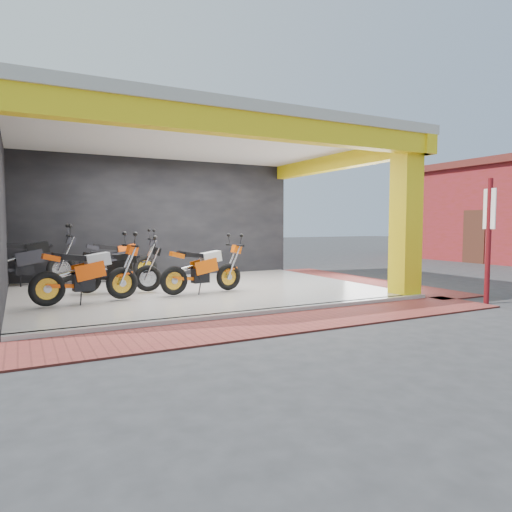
# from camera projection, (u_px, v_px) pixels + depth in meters

# --- Properties ---
(ground) EXTENTS (80.00, 80.00, 0.00)m
(ground) POSITION_uv_depth(u_px,v_px,m) (235.00, 306.00, 8.97)
(ground) COLOR #2D2D30
(ground) RESTS_ON ground
(showroom_floor) EXTENTS (8.00, 6.00, 0.10)m
(showroom_floor) POSITION_uv_depth(u_px,v_px,m) (199.00, 291.00, 10.74)
(showroom_floor) COLOR silver
(showroom_floor) RESTS_ON ground
(showroom_ceiling) EXTENTS (8.40, 6.40, 0.20)m
(showroom_ceiling) POSITION_uv_depth(u_px,v_px,m) (198.00, 138.00, 10.49)
(showroom_ceiling) COLOR beige
(showroom_ceiling) RESTS_ON corner_column
(back_wall) EXTENTS (8.20, 0.20, 3.50)m
(back_wall) POSITION_uv_depth(u_px,v_px,m) (162.00, 220.00, 13.36)
(back_wall) COLOR black
(back_wall) RESTS_ON ground
(corner_column) EXTENTS (0.50, 0.50, 3.50)m
(corner_column) POSITION_uv_depth(u_px,v_px,m) (406.00, 218.00, 9.91)
(corner_column) COLOR yellow
(corner_column) RESTS_ON ground
(header_beam_front) EXTENTS (8.40, 0.30, 0.40)m
(header_beam_front) POSITION_uv_depth(u_px,v_px,m) (259.00, 126.00, 7.86)
(header_beam_front) COLOR yellow
(header_beam_front) RESTS_ON corner_column
(header_beam_right) EXTENTS (0.30, 6.40, 0.40)m
(header_beam_right) POSITION_uv_depth(u_px,v_px,m) (338.00, 162.00, 12.35)
(header_beam_right) COLOR yellow
(header_beam_right) RESTS_ON corner_column
(floor_kerb) EXTENTS (8.00, 0.20, 0.10)m
(floor_kerb) POSITION_uv_depth(u_px,v_px,m) (259.00, 313.00, 8.07)
(floor_kerb) COLOR silver
(floor_kerb) RESTS_ON ground
(paver_front) EXTENTS (9.00, 1.40, 0.03)m
(paver_front) POSITION_uv_depth(u_px,v_px,m) (282.00, 323.00, 7.38)
(paver_front) COLOR brown
(paver_front) RESTS_ON ground
(paver_right) EXTENTS (1.40, 7.00, 0.03)m
(paver_right) POSITION_uv_depth(u_px,v_px,m) (359.00, 281.00, 12.95)
(paver_right) COLOR brown
(paver_right) RESTS_ON ground
(signpost) EXTENTS (0.13, 0.34, 2.53)m
(signpost) POSITION_uv_depth(u_px,v_px,m) (489.00, 236.00, 9.17)
(signpost) COLOR #5D0E13
(signpost) RESTS_ON ground
(moto_hero) EXTENTS (2.12, 0.97, 1.25)m
(moto_hero) POSITION_uv_depth(u_px,v_px,m) (229.00, 264.00, 10.30)
(moto_hero) COLOR #EA5909
(moto_hero) RESTS_ON showroom_floor
(moto_row_a) EXTENTS (2.24, 1.11, 1.31)m
(moto_row_a) POSITION_uv_depth(u_px,v_px,m) (122.00, 268.00, 9.07)
(moto_row_a) COLOR #E14809
(moto_row_a) RESTS_ON showroom_floor
(moto_row_b) EXTENTS (2.11, 1.24, 1.21)m
(moto_row_b) POSITION_uv_depth(u_px,v_px,m) (148.00, 265.00, 10.10)
(moto_row_b) COLOR black
(moto_row_b) RESTS_ON showroom_floor
(moto_row_c) EXTENTS (2.21, 0.89, 1.34)m
(moto_row_c) POSITION_uv_depth(u_px,v_px,m) (145.00, 256.00, 12.27)
(moto_row_c) COLOR black
(moto_row_c) RESTS_ON showroom_floor
(moto_row_d) EXTENTS (2.40, 0.92, 1.46)m
(moto_row_d) POSITION_uv_depth(u_px,v_px,m) (61.00, 255.00, 11.55)
(moto_row_d) COLOR black
(moto_row_d) RESTS_ON showroom_floor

